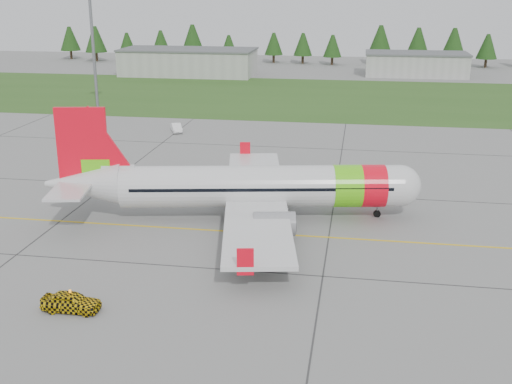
# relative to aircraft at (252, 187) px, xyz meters

# --- Properties ---
(ground) EXTENTS (320.00, 320.00, 0.00)m
(ground) POSITION_rel_aircraft_xyz_m (-2.55, -11.86, -3.06)
(ground) COLOR gray
(ground) RESTS_ON ground
(aircraft) EXTENTS (34.84, 32.53, 10.62)m
(aircraft) POSITION_rel_aircraft_xyz_m (0.00, 0.00, 0.00)
(aircraft) COLOR silver
(aircraft) RESTS_ON ground
(follow_me_car) EXTENTS (1.39, 1.63, 4.03)m
(follow_me_car) POSITION_rel_aircraft_xyz_m (-8.97, -20.03, -1.05)
(follow_me_car) COLOR yellow
(follow_me_car) RESTS_ON ground
(service_van) EXTENTS (1.77, 1.73, 3.92)m
(service_van) POSITION_rel_aircraft_xyz_m (-17.55, 35.12, -1.11)
(service_van) COLOR white
(service_van) RESTS_ON ground
(grass_strip) EXTENTS (320.00, 50.00, 0.03)m
(grass_strip) POSITION_rel_aircraft_xyz_m (-2.55, 70.14, -3.05)
(grass_strip) COLOR #30561E
(grass_strip) RESTS_ON ground
(taxi_guideline) EXTENTS (120.00, 0.25, 0.02)m
(taxi_guideline) POSITION_rel_aircraft_xyz_m (-2.55, -3.86, -3.05)
(taxi_guideline) COLOR gold
(taxi_guideline) RESTS_ON ground
(hangar_west) EXTENTS (32.00, 14.00, 6.00)m
(hangar_west) POSITION_rel_aircraft_xyz_m (-32.55, 98.14, -0.06)
(hangar_west) COLOR #A8A8A3
(hangar_west) RESTS_ON ground
(hangar_east) EXTENTS (24.00, 12.00, 5.20)m
(hangar_east) POSITION_rel_aircraft_xyz_m (22.45, 106.14, -0.46)
(hangar_east) COLOR #A8A8A3
(hangar_east) RESTS_ON ground
(floodlight_mast) EXTENTS (0.50, 0.50, 20.00)m
(floodlight_mast) POSITION_rel_aircraft_xyz_m (-34.55, 46.14, 6.94)
(floodlight_mast) COLOR slate
(floodlight_mast) RESTS_ON ground
(treeline) EXTENTS (160.00, 8.00, 10.00)m
(treeline) POSITION_rel_aircraft_xyz_m (-2.55, 126.14, 1.94)
(treeline) COLOR #1C3F14
(treeline) RESTS_ON ground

